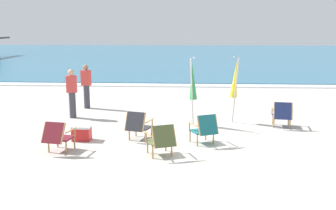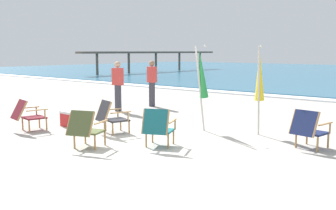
{
  "view_description": "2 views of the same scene",
  "coord_description": "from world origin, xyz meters",
  "px_view_note": "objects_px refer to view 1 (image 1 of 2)",
  "views": [
    {
      "loc": [
        -0.04,
        -10.2,
        3.03
      ],
      "look_at": [
        -0.65,
        1.38,
        0.68
      ],
      "focal_mm": 42.0,
      "sensor_mm": 36.0,
      "label": 1
    },
    {
      "loc": [
        5.64,
        -6.23,
        1.96
      ],
      "look_at": [
        -0.95,
        1.51,
        0.56
      ],
      "focal_mm": 42.0,
      "sensor_mm": 36.0,
      "label": 2
    }
  ],
  "objects_px": {
    "umbrella_furled_green": "(193,81)",
    "cooler_box": "(82,133)",
    "person_near_chairs": "(72,93)",
    "person_by_waterline": "(86,86)",
    "beach_chair_back_right": "(138,125)",
    "beach_chair_front_left": "(58,136)",
    "beach_chair_far_center": "(204,128)",
    "beach_chair_front_right": "(282,114)",
    "beach_chair_mid_center": "(161,139)",
    "umbrella_furled_yellow": "(235,80)"
  },
  "relations": [
    {
      "from": "beach_chair_front_left",
      "to": "beach_chair_far_center",
      "type": "xyz_separation_m",
      "value": [
        3.57,
        0.85,
        0.01
      ]
    },
    {
      "from": "beach_chair_front_right",
      "to": "person_by_waterline",
      "type": "bearing_deg",
      "value": 159.05
    },
    {
      "from": "beach_chair_back_right",
      "to": "umbrella_furled_yellow",
      "type": "relative_size",
      "value": 0.4
    },
    {
      "from": "beach_chair_back_right",
      "to": "beach_chair_far_center",
      "type": "xyz_separation_m",
      "value": [
        1.76,
        -0.27,
        0.0
      ]
    },
    {
      "from": "umbrella_furled_yellow",
      "to": "cooler_box",
      "type": "xyz_separation_m",
      "value": [
        -4.3,
        -2.14,
        -1.18
      ]
    },
    {
      "from": "beach_chair_back_right",
      "to": "umbrella_furled_green",
      "type": "bearing_deg",
      "value": 48.61
    },
    {
      "from": "beach_chair_far_center",
      "to": "cooler_box",
      "type": "bearing_deg",
      "value": 176.18
    },
    {
      "from": "beach_chair_front_right",
      "to": "cooler_box",
      "type": "bearing_deg",
      "value": -164.06
    },
    {
      "from": "umbrella_furled_yellow",
      "to": "person_near_chairs",
      "type": "xyz_separation_m",
      "value": [
        -5.31,
        0.46,
        -0.54
      ]
    },
    {
      "from": "beach_chair_front_left",
      "to": "beach_chair_front_right",
      "type": "bearing_deg",
      "value": 24.25
    },
    {
      "from": "beach_chair_front_left",
      "to": "person_by_waterline",
      "type": "relative_size",
      "value": 0.52
    },
    {
      "from": "beach_chair_far_center",
      "to": "umbrella_furled_green",
      "type": "distance_m",
      "value": 2.17
    },
    {
      "from": "beach_chair_far_center",
      "to": "cooler_box",
      "type": "height_order",
      "value": "beach_chair_far_center"
    },
    {
      "from": "beach_chair_front_left",
      "to": "cooler_box",
      "type": "bearing_deg",
      "value": 75.03
    },
    {
      "from": "beach_chair_back_right",
      "to": "beach_chair_front_left",
      "type": "relative_size",
      "value": 0.99
    },
    {
      "from": "beach_chair_front_left",
      "to": "beach_chair_far_center",
      "type": "distance_m",
      "value": 3.67
    },
    {
      "from": "umbrella_furled_yellow",
      "to": "beach_chair_front_right",
      "type": "bearing_deg",
      "value": -20.52
    },
    {
      "from": "beach_chair_front_right",
      "to": "cooler_box",
      "type": "distance_m",
      "value": 5.92
    },
    {
      "from": "beach_chair_far_center",
      "to": "umbrella_furled_green",
      "type": "bearing_deg",
      "value": 98.82
    },
    {
      "from": "beach_chair_front_left",
      "to": "umbrella_furled_green",
      "type": "height_order",
      "value": "umbrella_furled_green"
    },
    {
      "from": "person_by_waterline",
      "to": "cooler_box",
      "type": "bearing_deg",
      "value": -77.44
    },
    {
      "from": "umbrella_furled_green",
      "to": "cooler_box",
      "type": "bearing_deg",
      "value": -150.17
    },
    {
      "from": "beach_chair_front_left",
      "to": "person_by_waterline",
      "type": "distance_m",
      "value": 5.28
    },
    {
      "from": "beach_chair_front_right",
      "to": "umbrella_furled_yellow",
      "type": "relative_size",
      "value": 0.38
    },
    {
      "from": "beach_chair_front_left",
      "to": "person_near_chairs",
      "type": "distance_m",
      "value": 3.76
    },
    {
      "from": "cooler_box",
      "to": "umbrella_furled_green",
      "type": "bearing_deg",
      "value": 29.83
    },
    {
      "from": "cooler_box",
      "to": "beach_chair_front_left",
      "type": "bearing_deg",
      "value": -104.97
    },
    {
      "from": "beach_chair_front_left",
      "to": "beach_chair_front_right",
      "type": "height_order",
      "value": "beach_chair_front_right"
    },
    {
      "from": "beach_chair_mid_center",
      "to": "beach_chair_far_center",
      "type": "relative_size",
      "value": 1.04
    },
    {
      "from": "umbrella_furled_yellow",
      "to": "umbrella_furled_green",
      "type": "height_order",
      "value": "umbrella_furled_green"
    },
    {
      "from": "person_by_waterline",
      "to": "cooler_box",
      "type": "xyz_separation_m",
      "value": [
        0.93,
        -4.15,
        -0.64
      ]
    },
    {
      "from": "beach_chair_far_center",
      "to": "person_by_waterline",
      "type": "relative_size",
      "value": 0.53
    },
    {
      "from": "umbrella_furled_green",
      "to": "cooler_box",
      "type": "xyz_separation_m",
      "value": [
        -2.98,
        -1.71,
        -1.18
      ]
    },
    {
      "from": "beach_chair_front_right",
      "to": "beach_chair_back_right",
      "type": "bearing_deg",
      "value": -159.34
    },
    {
      "from": "person_near_chairs",
      "to": "cooler_box",
      "type": "distance_m",
      "value": 2.86
    },
    {
      "from": "umbrella_furled_yellow",
      "to": "umbrella_furled_green",
      "type": "xyz_separation_m",
      "value": [
        -1.32,
        -0.43,
        0.01
      ]
    },
    {
      "from": "beach_chair_front_left",
      "to": "person_by_waterline",
      "type": "xyz_separation_m",
      "value": [
        -0.64,
        5.22,
        0.42
      ]
    },
    {
      "from": "beach_chair_front_left",
      "to": "beach_chair_mid_center",
      "type": "bearing_deg",
      "value": -4.13
    },
    {
      "from": "umbrella_furled_green",
      "to": "person_near_chairs",
      "type": "relative_size",
      "value": 1.3
    },
    {
      "from": "cooler_box",
      "to": "person_near_chairs",
      "type": "bearing_deg",
      "value": 111.13
    },
    {
      "from": "umbrella_furled_yellow",
      "to": "person_near_chairs",
      "type": "height_order",
      "value": "umbrella_furled_yellow"
    },
    {
      "from": "beach_chair_far_center",
      "to": "person_near_chairs",
      "type": "xyz_separation_m",
      "value": [
        -4.29,
        2.82,
        0.41
      ]
    },
    {
      "from": "umbrella_furled_green",
      "to": "person_near_chairs",
      "type": "height_order",
      "value": "umbrella_furled_green"
    },
    {
      "from": "person_near_chairs",
      "to": "person_by_waterline",
      "type": "bearing_deg",
      "value": 87.14
    },
    {
      "from": "beach_chair_back_right",
      "to": "beach_chair_mid_center",
      "type": "xyz_separation_m",
      "value": [
        0.72,
        -1.3,
        -0.0
      ]
    },
    {
      "from": "cooler_box",
      "to": "beach_chair_front_right",
      "type": "bearing_deg",
      "value": 15.94
    },
    {
      "from": "person_by_waterline",
      "to": "beach_chair_back_right",
      "type": "bearing_deg",
      "value": -59.16
    },
    {
      "from": "beach_chair_back_right",
      "to": "umbrella_furled_yellow",
      "type": "bearing_deg",
      "value": 36.9
    },
    {
      "from": "beach_chair_far_center",
      "to": "umbrella_furled_yellow",
      "type": "bearing_deg",
      "value": 66.61
    },
    {
      "from": "umbrella_furled_yellow",
      "to": "person_near_chairs",
      "type": "relative_size",
      "value": 1.29
    }
  ]
}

